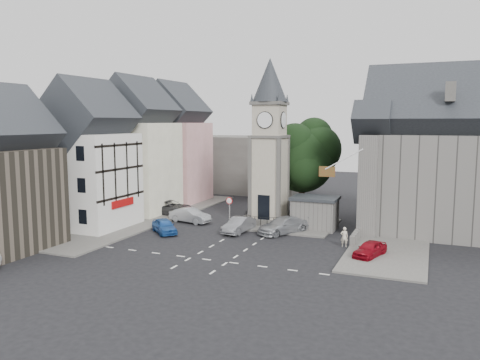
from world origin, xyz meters
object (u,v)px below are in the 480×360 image
at_px(car_west_blue, 164,226).
at_px(clock_tower, 269,142).
at_px(pedestrian, 344,237).
at_px(stone_shelter, 315,213).
at_px(car_east_red, 370,249).

bearing_deg(car_west_blue, clock_tower, -2.60).
height_order(car_west_blue, pedestrian, pedestrian).
bearing_deg(clock_tower, stone_shelter, -5.84).
relative_size(car_east_red, pedestrian, 2.18).
xyz_separation_m(clock_tower, stone_shelter, (4.80, -0.49, -6.57)).
bearing_deg(pedestrian, clock_tower, -43.86).
bearing_deg(pedestrian, stone_shelter, -64.50).
bearing_deg(clock_tower, car_east_red, -36.93).
relative_size(clock_tower, car_east_red, 4.50).
bearing_deg(pedestrian, car_east_red, 127.80).
xyz_separation_m(stone_shelter, pedestrian, (3.76, -5.50, -0.72)).
distance_m(clock_tower, pedestrian, 12.74).
relative_size(clock_tower, pedestrian, 9.81).
bearing_deg(stone_shelter, car_west_blue, -150.16).
distance_m(clock_tower, car_west_blue, 12.99).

